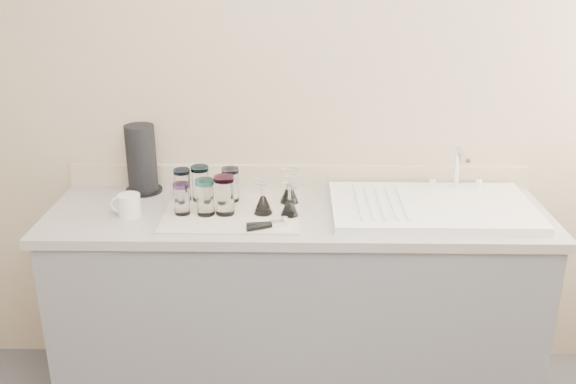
{
  "coord_description": "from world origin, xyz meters",
  "views": [
    {
      "loc": [
        0.0,
        -1.24,
        1.91
      ],
      "look_at": [
        -0.04,
        1.15,
        1.0
      ],
      "focal_mm": 40.0,
      "sensor_mm": 36.0,
      "label": 1
    }
  ],
  "objects_px": {
    "can_opener": "(267,225)",
    "white_mug": "(129,205)",
    "sink_unit": "(432,207)",
    "tumbler_cyan": "(200,183)",
    "goblet_back_right": "(289,192)",
    "tumbler_teal": "(182,185)",
    "tumbler_lavender": "(225,195)",
    "paper_towel_roll": "(142,160)",
    "goblet_front_left": "(263,202)",
    "goblet_front_right": "(290,205)",
    "tumbler_magenta": "(182,198)",
    "tumbler_blue": "(205,197)",
    "tumbler_purple": "(231,184)"
  },
  "relations": [
    {
      "from": "goblet_back_right",
      "to": "paper_towel_roll",
      "type": "distance_m",
      "value": 0.67
    },
    {
      "from": "tumbler_cyan",
      "to": "goblet_back_right",
      "type": "relative_size",
      "value": 1.05
    },
    {
      "from": "sink_unit",
      "to": "can_opener",
      "type": "relative_size",
      "value": 5.09
    },
    {
      "from": "tumbler_lavender",
      "to": "goblet_front_left",
      "type": "distance_m",
      "value": 0.16
    },
    {
      "from": "tumbler_magenta",
      "to": "white_mug",
      "type": "bearing_deg",
      "value": -176.99
    },
    {
      "from": "tumbler_lavender",
      "to": "can_opener",
      "type": "distance_m",
      "value": 0.23
    },
    {
      "from": "sink_unit",
      "to": "tumbler_cyan",
      "type": "xyz_separation_m",
      "value": [
        -0.96,
        0.09,
        0.06
      ]
    },
    {
      "from": "tumbler_magenta",
      "to": "goblet_back_right",
      "type": "distance_m",
      "value": 0.45
    },
    {
      "from": "tumbler_lavender",
      "to": "white_mug",
      "type": "relative_size",
      "value": 1.2
    },
    {
      "from": "can_opener",
      "to": "tumbler_teal",
      "type": "bearing_deg",
      "value": 143.17
    },
    {
      "from": "tumbler_teal",
      "to": "can_opener",
      "type": "relative_size",
      "value": 0.86
    },
    {
      "from": "sink_unit",
      "to": "tumbler_magenta",
      "type": "height_order",
      "value": "sink_unit"
    },
    {
      "from": "tumbler_cyan",
      "to": "tumbler_lavender",
      "type": "distance_m",
      "value": 0.19
    },
    {
      "from": "tumbler_teal",
      "to": "goblet_front_right",
      "type": "relative_size",
      "value": 1.06
    },
    {
      "from": "tumbler_magenta",
      "to": "tumbler_blue",
      "type": "height_order",
      "value": "tumbler_blue"
    },
    {
      "from": "tumbler_teal",
      "to": "white_mug",
      "type": "distance_m",
      "value": 0.25
    },
    {
      "from": "can_opener",
      "to": "white_mug",
      "type": "distance_m",
      "value": 0.57
    },
    {
      "from": "tumbler_purple",
      "to": "goblet_back_right",
      "type": "bearing_deg",
      "value": -3.24
    },
    {
      "from": "tumbler_cyan",
      "to": "white_mug",
      "type": "height_order",
      "value": "tumbler_cyan"
    },
    {
      "from": "sink_unit",
      "to": "white_mug",
      "type": "height_order",
      "value": "sink_unit"
    },
    {
      "from": "tumbler_purple",
      "to": "tumbler_magenta",
      "type": "height_order",
      "value": "tumbler_purple"
    },
    {
      "from": "goblet_front_left",
      "to": "goblet_front_right",
      "type": "bearing_deg",
      "value": -10.07
    },
    {
      "from": "tumbler_teal",
      "to": "tumbler_magenta",
      "type": "xyz_separation_m",
      "value": [
        0.02,
        -0.15,
        -0.0
      ]
    },
    {
      "from": "goblet_back_right",
      "to": "paper_towel_roll",
      "type": "height_order",
      "value": "paper_towel_roll"
    },
    {
      "from": "white_mug",
      "to": "tumbler_purple",
      "type": "bearing_deg",
      "value": 21.63
    },
    {
      "from": "tumbler_purple",
      "to": "tumbler_magenta",
      "type": "distance_m",
      "value": 0.23
    },
    {
      "from": "tumbler_lavender",
      "to": "sink_unit",
      "type": "bearing_deg",
      "value": 4.09
    },
    {
      "from": "tumbler_cyan",
      "to": "tumbler_purple",
      "type": "distance_m",
      "value": 0.13
    },
    {
      "from": "goblet_front_left",
      "to": "tumbler_teal",
      "type": "bearing_deg",
      "value": 158.55
    },
    {
      "from": "tumbler_cyan",
      "to": "goblet_back_right",
      "type": "bearing_deg",
      "value": -3.55
    },
    {
      "from": "tumbler_blue",
      "to": "tumbler_purple",
      "type": "bearing_deg",
      "value": 60.25
    },
    {
      "from": "sink_unit",
      "to": "tumbler_cyan",
      "type": "bearing_deg",
      "value": 174.62
    },
    {
      "from": "tumbler_lavender",
      "to": "paper_towel_roll",
      "type": "bearing_deg",
      "value": 145.82
    },
    {
      "from": "goblet_front_left",
      "to": "goblet_front_right",
      "type": "distance_m",
      "value": 0.11
    },
    {
      "from": "tumbler_purple",
      "to": "goblet_back_right",
      "type": "distance_m",
      "value": 0.25
    },
    {
      "from": "sink_unit",
      "to": "paper_towel_roll",
      "type": "xyz_separation_m",
      "value": [
        -1.24,
        0.2,
        0.13
      ]
    },
    {
      "from": "tumbler_magenta",
      "to": "tumbler_lavender",
      "type": "height_order",
      "value": "tumbler_lavender"
    },
    {
      "from": "goblet_front_right",
      "to": "tumbler_purple",
      "type": "bearing_deg",
      "value": 148.53
    },
    {
      "from": "white_mug",
      "to": "tumbler_magenta",
      "type": "bearing_deg",
      "value": 3.01
    },
    {
      "from": "goblet_front_left",
      "to": "paper_towel_roll",
      "type": "distance_m",
      "value": 0.61
    },
    {
      "from": "tumbler_blue",
      "to": "goblet_back_right",
      "type": "bearing_deg",
      "value": 22.19
    },
    {
      "from": "goblet_back_right",
      "to": "white_mug",
      "type": "height_order",
      "value": "goblet_back_right"
    },
    {
      "from": "goblet_front_left",
      "to": "white_mug",
      "type": "distance_m",
      "value": 0.54
    },
    {
      "from": "tumbler_blue",
      "to": "paper_towel_roll",
      "type": "relative_size",
      "value": 0.49
    },
    {
      "from": "goblet_front_left",
      "to": "tumbler_blue",
      "type": "bearing_deg",
      "value": -176.13
    },
    {
      "from": "tumbler_purple",
      "to": "goblet_back_right",
      "type": "relative_size",
      "value": 1.02
    },
    {
      "from": "sink_unit",
      "to": "tumbler_magenta",
      "type": "bearing_deg",
      "value": -176.4
    },
    {
      "from": "sink_unit",
      "to": "can_opener",
      "type": "bearing_deg",
      "value": -163.94
    },
    {
      "from": "tumbler_blue",
      "to": "white_mug",
      "type": "bearing_deg",
      "value": -178.77
    },
    {
      "from": "tumbler_teal",
      "to": "can_opener",
      "type": "height_order",
      "value": "tumbler_teal"
    }
  ]
}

